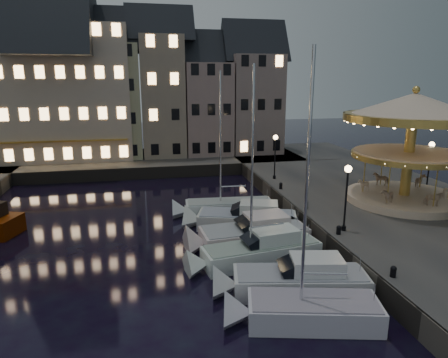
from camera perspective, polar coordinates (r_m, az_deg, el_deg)
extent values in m
plane|color=black|center=(23.47, 1.58, -12.49)|extent=(160.00, 160.00, 0.00)
cube|color=#474442|center=(33.91, 22.85, -3.91)|extent=(16.00, 56.00, 1.30)
cube|color=#474442|center=(49.51, -15.04, 2.19)|extent=(44.00, 12.00, 1.30)
cube|color=#47423A|center=(30.21, 10.15, -5.14)|extent=(0.15, 44.00, 1.30)
cube|color=#47423A|center=(43.56, -12.83, 0.72)|extent=(48.00, 0.15, 1.30)
cylinder|color=black|center=(26.19, 16.72, -6.74)|extent=(0.28, 0.28, 0.30)
cylinder|color=black|center=(25.63, 17.00, -3.08)|extent=(0.12, 0.12, 3.80)
sphere|color=#FFD18C|center=(25.12, 17.33, 1.39)|extent=(0.44, 0.44, 0.44)
cylinder|color=black|center=(38.02, 7.20, 0.26)|extent=(0.28, 0.28, 0.30)
cylinder|color=black|center=(37.64, 7.28, 2.85)|extent=(0.12, 0.12, 3.80)
sphere|color=#FFD18C|center=(37.30, 7.38, 5.93)|extent=(0.44, 0.44, 0.44)
cylinder|color=black|center=(37.87, 26.92, -1.26)|extent=(0.28, 0.28, 0.30)
cylinder|color=black|center=(37.49, 27.22, 1.32)|extent=(0.12, 0.12, 3.80)
sphere|color=#FFD18C|center=(37.14, 27.58, 4.40)|extent=(0.44, 0.44, 0.44)
cylinder|color=black|center=(21.21, 23.01, -12.24)|extent=(0.28, 0.28, 0.40)
sphere|color=black|center=(21.12, 23.07, -11.71)|extent=(0.30, 0.30, 0.30)
cylinder|color=black|center=(25.49, 16.06, -7.16)|extent=(0.28, 0.28, 0.40)
sphere|color=black|center=(25.41, 16.09, -6.69)|extent=(0.30, 0.30, 0.30)
cylinder|color=black|center=(29.73, 11.65, -3.80)|extent=(0.28, 0.28, 0.40)
sphere|color=black|center=(29.66, 11.67, -3.40)|extent=(0.30, 0.30, 0.30)
cylinder|color=black|center=(34.62, 8.11, -1.08)|extent=(0.28, 0.28, 0.40)
sphere|color=black|center=(34.57, 8.12, -0.72)|extent=(0.30, 0.30, 0.30)
cube|color=tan|center=(52.63, -28.09, 8.49)|extent=(5.00, 8.00, 11.00)
cube|color=slate|center=(51.34, -22.25, 9.55)|extent=(5.60, 8.00, 12.00)
cube|color=tan|center=(50.58, -15.45, 10.60)|extent=(6.20, 8.00, 13.00)
cube|color=gray|center=(50.52, -8.84, 11.50)|extent=(5.00, 8.00, 14.00)
cube|color=gray|center=(51.18, -2.58, 10.00)|extent=(5.60, 8.00, 11.00)
cube|color=gray|center=(52.44, 4.07, 10.63)|extent=(6.20, 8.00, 12.00)
cube|color=beige|center=(51.26, -22.35, 11.22)|extent=(16.00, 9.00, 15.00)
cube|color=silver|center=(18.97, 12.62, -18.31)|extent=(6.09, 3.48, 1.30)
cube|color=gray|center=(18.63, 12.74, -16.57)|extent=(5.77, 3.24, 0.10)
cylinder|color=silver|center=(16.56, 11.73, -1.60)|extent=(0.14, 0.14, 10.03)
cube|color=silver|center=(21.12, 10.76, -14.61)|extent=(6.92, 3.41, 1.30)
cube|color=gray|center=(20.81, 10.85, -12.99)|extent=(6.56, 3.18, 0.10)
cube|color=silver|center=(20.79, 13.10, -11.82)|extent=(2.78, 2.10, 0.80)
cube|color=black|center=(20.57, 9.41, -12.24)|extent=(1.40, 1.73, 0.92)
cube|color=silver|center=(23.98, 5.37, -10.74)|extent=(7.19, 3.05, 1.30)
cube|color=gray|center=(23.71, 5.41, -9.27)|extent=(6.82, 2.84, 0.10)
cube|color=silver|center=(23.89, 7.26, -8.02)|extent=(2.84, 1.91, 0.80)
cube|color=black|center=(23.36, 4.18, -8.74)|extent=(1.38, 1.59, 0.94)
cylinder|color=silver|center=(21.98, 4.05, 1.68)|extent=(0.14, 0.14, 9.37)
cube|color=silver|center=(26.43, 4.29, -8.28)|extent=(7.07, 3.14, 1.30)
cube|color=gray|center=(26.18, 4.31, -6.93)|extent=(6.71, 2.90, 0.10)
cube|color=silver|center=(26.31, 6.03, -5.86)|extent=(2.76, 2.17, 0.80)
cube|color=black|center=(25.89, 3.17, -6.37)|extent=(1.30, 1.93, 0.94)
cube|color=silver|center=(29.05, 3.30, -6.15)|extent=(7.38, 4.35, 1.30)
cube|color=gray|center=(28.82, 3.32, -4.90)|extent=(6.99, 4.06, 0.10)
cube|color=silver|center=(28.66, 5.01, -4.13)|extent=(3.06, 2.47, 0.80)
cube|color=black|center=(28.74, 2.21, -4.24)|extent=(1.62, 1.92, 0.94)
cube|color=silver|center=(31.77, 0.73, -4.31)|extent=(6.95, 2.52, 1.30)
cube|color=gray|center=(31.57, 0.73, -3.16)|extent=(6.60, 2.33, 0.10)
cylinder|color=silver|center=(30.43, -0.51, 5.03)|extent=(0.14, 0.14, 9.18)
cylinder|color=beige|center=(33.82, 24.29, -2.47)|extent=(8.65, 8.65, 0.54)
cylinder|color=gold|center=(33.05, 24.93, 3.57)|extent=(0.76, 0.76, 6.70)
cylinder|color=beige|center=(33.06, 24.91, 3.38)|extent=(8.00, 8.00, 0.19)
cylinder|color=gold|center=(33.10, 24.88, 3.05)|extent=(8.31, 8.31, 0.38)
cone|color=beige|center=(32.67, 25.57, 9.53)|extent=(9.95, 9.95, 1.73)
cylinder|color=gold|center=(32.73, 25.39, 7.94)|extent=(9.95, 9.95, 0.54)
sphere|color=gold|center=(32.62, 25.77, 11.42)|extent=(0.54, 0.54, 0.54)
imported|color=beige|center=(36.04, 27.35, -0.50)|extent=(1.81, 1.31, 1.08)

